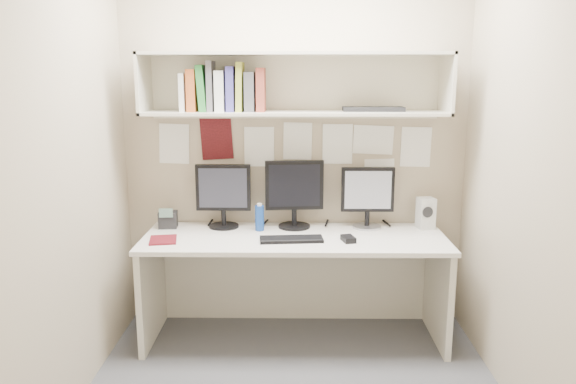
{
  "coord_description": "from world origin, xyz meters",
  "views": [
    {
      "loc": [
        0.0,
        -2.93,
        1.78
      ],
      "look_at": [
        -0.04,
        0.35,
        1.09
      ],
      "focal_mm": 35.0,
      "sensor_mm": 36.0,
      "label": 1
    }
  ],
  "objects_px": {
    "monitor_center": "(294,191)",
    "maroon_notebook": "(163,240)",
    "desk": "(294,287)",
    "desk_phone": "(168,219)",
    "keyboard": "(291,239)",
    "monitor_right": "(368,195)",
    "speaker": "(426,213)",
    "monitor_left": "(223,193)"
  },
  "relations": [
    {
      "from": "monitor_left",
      "to": "monitor_right",
      "type": "xyz_separation_m",
      "value": [
        1.0,
        0.0,
        -0.01
      ]
    },
    {
      "from": "desk",
      "to": "desk_phone",
      "type": "bearing_deg",
      "value": 167.64
    },
    {
      "from": "keyboard",
      "to": "desk_phone",
      "type": "distance_m",
      "value": 0.92
    },
    {
      "from": "desk",
      "to": "monitor_left",
      "type": "xyz_separation_m",
      "value": [
        -0.5,
        0.22,
        0.61
      ]
    },
    {
      "from": "speaker",
      "to": "maroon_notebook",
      "type": "relative_size",
      "value": 1.05
    },
    {
      "from": "monitor_left",
      "to": "monitor_center",
      "type": "distance_m",
      "value": 0.49
    },
    {
      "from": "monitor_right",
      "to": "desk_phone",
      "type": "bearing_deg",
      "value": -179.14
    },
    {
      "from": "monitor_right",
      "to": "monitor_left",
      "type": "bearing_deg",
      "value": 179.79
    },
    {
      "from": "keyboard",
      "to": "desk_phone",
      "type": "xyz_separation_m",
      "value": [
        -0.86,
        0.31,
        0.05
      ]
    },
    {
      "from": "monitor_center",
      "to": "desk_phone",
      "type": "height_order",
      "value": "monitor_center"
    },
    {
      "from": "speaker",
      "to": "maroon_notebook",
      "type": "bearing_deg",
      "value": 179.67
    },
    {
      "from": "desk",
      "to": "monitor_left",
      "type": "distance_m",
      "value": 0.81
    },
    {
      "from": "desk",
      "to": "monitor_right",
      "type": "bearing_deg",
      "value": 23.47
    },
    {
      "from": "monitor_left",
      "to": "monitor_center",
      "type": "bearing_deg",
      "value": 0.45
    },
    {
      "from": "monitor_left",
      "to": "desk_phone",
      "type": "height_order",
      "value": "monitor_left"
    },
    {
      "from": "monitor_center",
      "to": "keyboard",
      "type": "height_order",
      "value": "monitor_center"
    },
    {
      "from": "desk",
      "to": "desk_phone",
      "type": "relative_size",
      "value": 13.32
    },
    {
      "from": "monitor_center",
      "to": "keyboard",
      "type": "relative_size",
      "value": 1.16
    },
    {
      "from": "desk_phone",
      "to": "monitor_right",
      "type": "bearing_deg",
      "value": -3.23
    },
    {
      "from": "desk",
      "to": "monitor_center",
      "type": "bearing_deg",
      "value": 90.58
    },
    {
      "from": "desk",
      "to": "maroon_notebook",
      "type": "distance_m",
      "value": 0.93
    },
    {
      "from": "keyboard",
      "to": "monitor_right",
      "type": "bearing_deg",
      "value": 27.44
    },
    {
      "from": "monitor_center",
      "to": "maroon_notebook",
      "type": "xyz_separation_m",
      "value": [
        -0.84,
        -0.34,
        -0.25
      ]
    },
    {
      "from": "keyboard",
      "to": "desk",
      "type": "bearing_deg",
      "value": 75.02
    },
    {
      "from": "monitor_center",
      "to": "speaker",
      "type": "bearing_deg",
      "value": -6.47
    },
    {
      "from": "monitor_left",
      "to": "keyboard",
      "type": "relative_size",
      "value": 1.09
    },
    {
      "from": "monitor_right",
      "to": "keyboard",
      "type": "distance_m",
      "value": 0.66
    },
    {
      "from": "speaker",
      "to": "keyboard",
      "type": "bearing_deg",
      "value": -172.1
    },
    {
      "from": "monitor_left",
      "to": "maroon_notebook",
      "type": "relative_size",
      "value": 2.15
    },
    {
      "from": "speaker",
      "to": "maroon_notebook",
      "type": "height_order",
      "value": "speaker"
    },
    {
      "from": "keyboard",
      "to": "maroon_notebook",
      "type": "xyz_separation_m",
      "value": [
        -0.83,
        -0.01,
        -0.0
      ]
    },
    {
      "from": "desk",
      "to": "desk_phone",
      "type": "distance_m",
      "value": 1.0
    },
    {
      "from": "monitor_center",
      "to": "speaker",
      "type": "height_order",
      "value": "monitor_center"
    },
    {
      "from": "desk",
      "to": "maroon_notebook",
      "type": "bearing_deg",
      "value": -171.8
    },
    {
      "from": "monitor_right",
      "to": "speaker",
      "type": "xyz_separation_m",
      "value": [
        0.4,
        -0.02,
        -0.13
      ]
    },
    {
      "from": "desk",
      "to": "speaker",
      "type": "distance_m",
      "value": 1.04
    },
    {
      "from": "monitor_center",
      "to": "maroon_notebook",
      "type": "bearing_deg",
      "value": -163.22
    },
    {
      "from": "monitor_left",
      "to": "monitor_right",
      "type": "distance_m",
      "value": 1.0
    },
    {
      "from": "desk",
      "to": "desk_phone",
      "type": "height_order",
      "value": "desk_phone"
    },
    {
      "from": "monitor_center",
      "to": "keyboard",
      "type": "bearing_deg",
      "value": -98.3
    },
    {
      "from": "monitor_right",
      "to": "speaker",
      "type": "bearing_deg",
      "value": -3.06
    },
    {
      "from": "desk",
      "to": "keyboard",
      "type": "distance_m",
      "value": 0.39
    }
  ]
}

